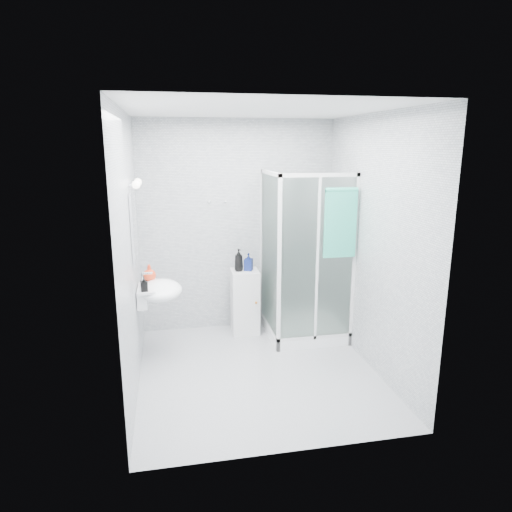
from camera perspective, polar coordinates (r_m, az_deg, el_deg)
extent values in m
cube|color=silver|center=(4.43, 0.23, 0.80)|extent=(2.40, 2.60, 2.60)
cube|color=#A9ACAE|center=(4.89, 0.22, -14.20)|extent=(2.40, 2.60, 0.01)
cube|color=white|center=(4.33, 0.25, 17.79)|extent=(2.40, 2.60, 0.01)
cube|color=white|center=(5.78, 5.95, -9.07)|extent=(0.90, 0.90, 0.12)
cube|color=silver|center=(5.22, 1.89, 10.31)|extent=(0.04, 0.90, 0.04)
cube|color=silver|center=(4.93, 7.98, 9.98)|extent=(0.90, 0.04, 0.04)
cube|color=silver|center=(4.97, 2.90, -1.35)|extent=(0.04, 0.04, 2.00)
cube|color=white|center=(5.36, 1.70, 0.23)|extent=(0.02, 0.82, 1.84)
cube|color=white|center=(5.07, 7.66, -0.69)|extent=(0.82, 0.02, 1.84)
cube|color=silver|center=(5.07, 7.63, -0.66)|extent=(0.03, 0.04, 1.84)
cylinder|color=silver|center=(5.78, 5.15, 4.31)|extent=(0.02, 0.02, 1.00)
cylinder|color=silver|center=(5.69, 5.33, 8.93)|extent=(0.09, 0.05, 0.09)
cylinder|color=silver|center=(5.88, 5.47, 1.48)|extent=(0.12, 0.04, 0.12)
cylinder|color=silver|center=(5.00, 11.11, 7.62)|extent=(0.03, 0.05, 0.03)
cube|color=white|center=(4.94, -13.96, -4.87)|extent=(0.10, 0.40, 0.18)
ellipsoid|color=white|center=(4.92, -11.89, -4.23)|extent=(0.46, 0.56, 0.20)
cube|color=white|center=(4.91, -13.33, -3.73)|extent=(0.16, 0.50, 0.02)
cylinder|color=silver|center=(4.89, -14.08, -2.87)|extent=(0.04, 0.04, 0.16)
cylinder|color=silver|center=(4.87, -13.54, -2.11)|extent=(0.12, 0.02, 0.02)
cube|color=white|center=(4.76, -15.02, 3.70)|extent=(0.02, 0.60, 0.70)
cylinder|color=silver|center=(4.55, -15.29, 8.58)|extent=(0.05, 0.04, 0.04)
sphere|color=white|center=(4.55, -14.78, 8.60)|extent=(0.08, 0.08, 0.08)
cylinder|color=silver|center=(4.87, -15.03, 8.90)|extent=(0.05, 0.04, 0.04)
sphere|color=white|center=(4.87, -14.56, 8.93)|extent=(0.08, 0.08, 0.08)
cylinder|color=silver|center=(5.57, -5.91, 6.74)|extent=(0.02, 0.04, 0.02)
sphere|color=silver|center=(5.54, -5.88, 6.71)|extent=(0.03, 0.03, 0.03)
cylinder|color=silver|center=(5.59, -3.85, 6.81)|extent=(0.02, 0.04, 0.02)
sphere|color=silver|center=(5.56, -3.82, 6.78)|extent=(0.03, 0.03, 0.03)
cube|color=silver|center=(5.68, -1.38, -5.72)|extent=(0.34, 0.34, 0.80)
cube|color=silver|center=(5.53, -1.10, -6.26)|extent=(0.30, 0.02, 0.68)
sphere|color=orange|center=(5.52, 0.01, -5.86)|extent=(0.03, 0.03, 0.03)
cube|color=teal|center=(5.02, 10.50, 3.95)|extent=(0.36, 0.04, 0.73)
cylinder|color=teal|center=(4.97, 10.68, 8.12)|extent=(0.36, 0.05, 0.05)
imported|color=black|center=(5.51, -2.18, -0.51)|extent=(0.13, 0.13, 0.27)
imported|color=navy|center=(5.54, -0.94, -0.74)|extent=(0.13, 0.13, 0.21)
imported|color=red|center=(5.04, -13.19, -2.06)|extent=(0.16, 0.16, 0.18)
imported|color=black|center=(4.70, -13.83, -3.41)|extent=(0.08, 0.08, 0.15)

